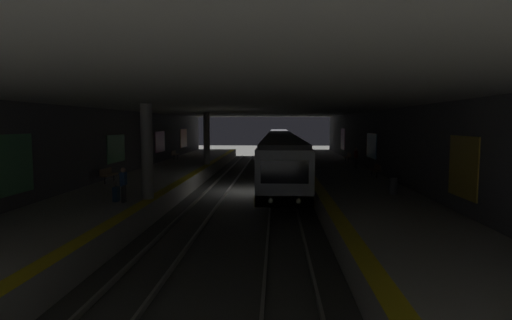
{
  "coord_description": "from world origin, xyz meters",
  "views": [
    {
      "loc": [
        -27.87,
        -1.81,
        4.65
      ],
      "look_at": [
        11.75,
        0.15,
        1.15
      ],
      "focal_mm": 28.94,
      "sensor_mm": 36.0,
      "label": 1
    }
  ],
  "objects_px": {
    "pillar_far": "(207,139)",
    "bench_right_near": "(108,174)",
    "bench_left_near": "(376,169)",
    "bench_right_mid": "(175,154)",
    "metro_train": "(280,147)",
    "person_waiting_near": "(356,157)",
    "pillar_near": "(147,152)",
    "suitcase_rolling": "(116,194)",
    "bench_left_mid": "(348,156)",
    "trash_bin": "(393,186)",
    "person_walking_mid": "(123,184)"
  },
  "relations": [
    {
      "from": "bench_left_mid",
      "to": "suitcase_rolling",
      "type": "bearing_deg",
      "value": 145.33
    },
    {
      "from": "bench_left_near",
      "to": "bench_right_near",
      "type": "xyz_separation_m",
      "value": [
        -3.43,
        17.07,
        0.0
      ]
    },
    {
      "from": "metro_train",
      "to": "pillar_far",
      "type": "bearing_deg",
      "value": 147.27
    },
    {
      "from": "pillar_near",
      "to": "suitcase_rolling",
      "type": "distance_m",
      "value": 2.42
    },
    {
      "from": "person_waiting_near",
      "to": "trash_bin",
      "type": "height_order",
      "value": "person_waiting_near"
    },
    {
      "from": "bench_left_mid",
      "to": "person_walking_mid",
      "type": "bearing_deg",
      "value": 146.39
    },
    {
      "from": "pillar_near",
      "to": "suitcase_rolling",
      "type": "bearing_deg",
      "value": 120.73
    },
    {
      "from": "bench_left_mid",
      "to": "person_waiting_near",
      "type": "distance_m",
      "value": 5.57
    },
    {
      "from": "pillar_far",
      "to": "bench_right_mid",
      "type": "relative_size",
      "value": 2.68
    },
    {
      "from": "bench_left_mid",
      "to": "bench_right_near",
      "type": "bearing_deg",
      "value": 130.02
    },
    {
      "from": "bench_right_near",
      "to": "bench_left_mid",
      "type": "bearing_deg",
      "value": -49.98
    },
    {
      "from": "metro_train",
      "to": "person_waiting_near",
      "type": "distance_m",
      "value": 14.23
    },
    {
      "from": "metro_train",
      "to": "bench_left_near",
      "type": "height_order",
      "value": "metro_train"
    },
    {
      "from": "pillar_far",
      "to": "bench_right_near",
      "type": "xyz_separation_m",
      "value": [
        -11.49,
        4.18,
        -1.75
      ]
    },
    {
      "from": "pillar_far",
      "to": "trash_bin",
      "type": "xyz_separation_m",
      "value": [
        -14.93,
        -12.15,
        -1.85
      ]
    },
    {
      "from": "pillar_far",
      "to": "metro_train",
      "type": "distance_m",
      "value": 12.18
    },
    {
      "from": "bench_left_mid",
      "to": "suitcase_rolling",
      "type": "relative_size",
      "value": 1.73
    },
    {
      "from": "pillar_near",
      "to": "person_waiting_near",
      "type": "bearing_deg",
      "value": -41.63
    },
    {
      "from": "bench_left_near",
      "to": "bench_right_near",
      "type": "relative_size",
      "value": 1.0
    },
    {
      "from": "pillar_far",
      "to": "bench_left_mid",
      "type": "relative_size",
      "value": 2.68
    },
    {
      "from": "bench_left_mid",
      "to": "pillar_near",
      "type": "bearing_deg",
      "value": 146.81
    },
    {
      "from": "pillar_near",
      "to": "bench_left_near",
      "type": "bearing_deg",
      "value": -55.7
    },
    {
      "from": "metro_train",
      "to": "bench_left_mid",
      "type": "relative_size",
      "value": 32.05
    },
    {
      "from": "metro_train",
      "to": "bench_right_mid",
      "type": "relative_size",
      "value": 32.05
    },
    {
      "from": "pillar_near",
      "to": "bench_right_near",
      "type": "distance_m",
      "value": 7.02
    },
    {
      "from": "bench_left_near",
      "to": "bench_right_near",
      "type": "bearing_deg",
      "value": 101.35
    },
    {
      "from": "bench_left_near",
      "to": "bench_right_mid",
      "type": "bearing_deg",
      "value": 52.1
    },
    {
      "from": "bench_left_near",
      "to": "bench_right_mid",
      "type": "xyz_separation_m",
      "value": [
        13.29,
        17.07,
        0.0
      ]
    },
    {
      "from": "pillar_far",
      "to": "pillar_near",
      "type": "bearing_deg",
      "value": 180.0
    },
    {
      "from": "bench_left_near",
      "to": "bench_left_mid",
      "type": "distance_m",
      "value": 10.9
    },
    {
      "from": "bench_right_mid",
      "to": "trash_bin",
      "type": "distance_m",
      "value": 25.94
    },
    {
      "from": "bench_right_mid",
      "to": "person_waiting_near",
      "type": "relative_size",
      "value": 1.02
    },
    {
      "from": "bench_left_near",
      "to": "suitcase_rolling",
      "type": "bearing_deg",
      "value": 123.99
    },
    {
      "from": "bench_left_near",
      "to": "person_walking_mid",
      "type": "relative_size",
      "value": 1.06
    },
    {
      "from": "pillar_far",
      "to": "person_walking_mid",
      "type": "xyz_separation_m",
      "value": [
        -17.79,
        0.83,
        -1.41
      ]
    },
    {
      "from": "bench_left_near",
      "to": "person_waiting_near",
      "type": "relative_size",
      "value": 1.02
    },
    {
      "from": "metro_train",
      "to": "bench_right_near",
      "type": "distance_m",
      "value": 24.19
    },
    {
      "from": "metro_train",
      "to": "person_walking_mid",
      "type": "bearing_deg",
      "value": 165.23
    },
    {
      "from": "bench_right_near",
      "to": "bench_right_mid",
      "type": "distance_m",
      "value": 16.71
    },
    {
      "from": "bench_left_near",
      "to": "bench_right_near",
      "type": "distance_m",
      "value": 17.41
    },
    {
      "from": "bench_right_mid",
      "to": "suitcase_rolling",
      "type": "relative_size",
      "value": 1.73
    },
    {
      "from": "metro_train",
      "to": "bench_left_mid",
      "type": "height_order",
      "value": "metro_train"
    },
    {
      "from": "pillar_near",
      "to": "bench_left_mid",
      "type": "height_order",
      "value": "pillar_near"
    },
    {
      "from": "person_waiting_near",
      "to": "bench_right_mid",
      "type": "bearing_deg",
      "value": 64.69
    },
    {
      "from": "pillar_far",
      "to": "bench_right_near",
      "type": "distance_m",
      "value": 12.35
    },
    {
      "from": "bench_right_near",
      "to": "person_walking_mid",
      "type": "distance_m",
      "value": 7.15
    },
    {
      "from": "bench_right_mid",
      "to": "trash_bin",
      "type": "height_order",
      "value": "bench_right_mid"
    },
    {
      "from": "pillar_near",
      "to": "suitcase_rolling",
      "type": "xyz_separation_m",
      "value": [
        -0.75,
        1.26,
        -1.93
      ]
    },
    {
      "from": "bench_right_near",
      "to": "person_walking_mid",
      "type": "height_order",
      "value": "person_walking_mid"
    },
    {
      "from": "metro_train",
      "to": "person_walking_mid",
      "type": "xyz_separation_m",
      "value": [
        -27.98,
        7.38,
        -0.11
      ]
    }
  ]
}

